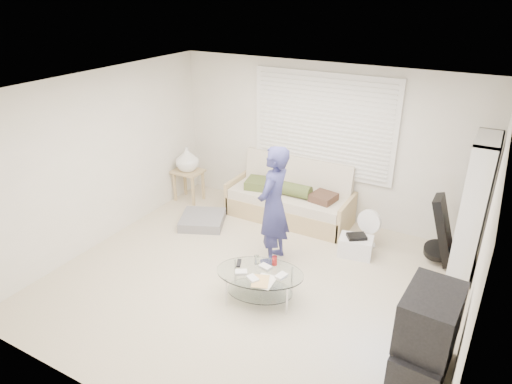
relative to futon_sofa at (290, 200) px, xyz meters
The scene contains 13 objects.
ground 1.93m from the futon_sofa, 79.29° to the right, with size 5.00×5.00×0.00m, color #B9AA90.
room_shell 1.94m from the futon_sofa, 75.74° to the right, with size 5.02×4.52×2.51m.
window_blinds 1.32m from the futon_sofa, 42.81° to the left, with size 2.32×0.08×1.62m.
futon_sofa is the anchor object (origin of this frame).
grey_floor_pillow 1.46m from the futon_sofa, 141.71° to the right, with size 0.67×0.67×0.15m, color slate.
side_table 1.93m from the futon_sofa, behind, with size 0.50×0.40×0.99m.
bookshelf 2.76m from the futon_sofa, ahead, with size 0.30×0.80×1.89m.
guitar_case 2.39m from the futon_sofa, ahead, with size 0.41×0.37×0.97m.
floor_fan 1.40m from the futon_sofa, 10.02° to the right, with size 0.37×0.24×0.60m.
storage_bin 1.44m from the futon_sofa, 24.00° to the right, with size 0.51×0.40×0.32m.
tv_unit 3.48m from the futon_sofa, 42.77° to the right, with size 0.54×0.91×0.96m.
coffee_table 2.21m from the futon_sofa, 74.34° to the right, with size 1.21×0.95×0.52m.
standing_person 1.41m from the futon_sofa, 75.45° to the right, with size 0.62×0.40×1.69m, color navy.
Camera 1 is at (2.42, -4.27, 3.55)m, focal length 32.00 mm.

